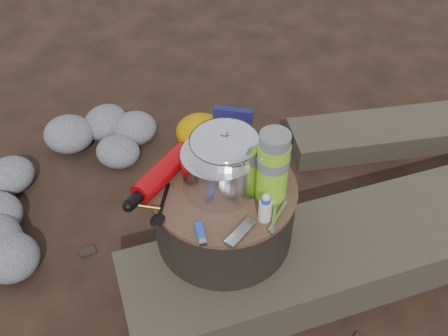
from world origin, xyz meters
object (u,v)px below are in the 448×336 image
at_px(log_main, 425,229).
at_px(camping_pot, 225,158).
at_px(stump, 224,230).
at_px(thermos, 273,167).
at_px(fuel_bottle, 162,173).
at_px(travel_mug, 276,153).

relative_size(log_main, camping_pot, 10.87).
xyz_separation_m(log_main, camping_pot, (-0.62, -0.34, 0.41)).
bearing_deg(stump, log_main, 30.07).
bearing_deg(thermos, log_main, 34.68).
xyz_separation_m(fuel_bottle, travel_mug, (0.29, 0.18, 0.03)).
height_order(camping_pot, thermos, thermos).
relative_size(thermos, travel_mug, 1.69).
xyz_separation_m(thermos, travel_mug, (-0.02, 0.11, -0.05)).
bearing_deg(log_main, fuel_bottle, -104.09).
relative_size(stump, thermos, 1.93).
distance_m(stump, thermos, 0.34).
height_order(stump, fuel_bottle, fuel_bottle).
height_order(fuel_bottle, travel_mug, travel_mug).
bearing_deg(stump, fuel_bottle, -165.00).
bearing_deg(log_main, thermos, -96.39).
distance_m(stump, fuel_bottle, 0.30).
bearing_deg(log_main, travel_mug, -106.75).
xyz_separation_m(camping_pot, thermos, (0.14, 0.01, 0.02)).
bearing_deg(fuel_bottle, thermos, 22.47).
height_order(stump, log_main, stump).
relative_size(log_main, travel_mug, 15.89).
bearing_deg(travel_mug, stump, -131.15).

